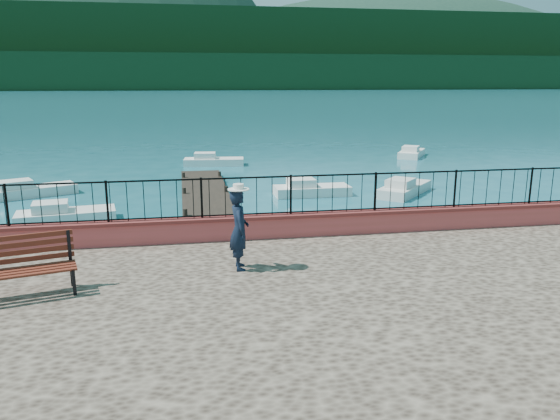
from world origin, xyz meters
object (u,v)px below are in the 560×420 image
object	(u,v)px
boat_5	(412,151)
boat_1	(312,187)
boat_3	(30,187)
park_bench	(18,281)
person	(239,230)
boat_0	(66,211)
boat_2	(405,185)
boat_4	(214,159)

from	to	relation	value
boat_5	boat_1	bearing A→B (deg)	172.23
boat_1	boat_3	distance (m)	12.57
park_bench	boat_1	distance (m)	16.00
person	boat_1	distance (m)	13.45
boat_0	park_bench	bearing A→B (deg)	-91.98
boat_2	boat_3	distance (m)	16.79
person	boat_3	bearing A→B (deg)	27.06
boat_5	person	bearing A→B (deg)	-177.97
person	boat_0	distance (m)	11.04
boat_0	boat_4	size ratio (longest dim) A/B	0.96
park_bench	boat_4	size ratio (longest dim) A/B	0.59
person	boat_2	bearing A→B (deg)	-37.15
boat_4	boat_2	bearing A→B (deg)	-45.99
person	boat_0	world-z (taller)	person
person	boat_3	distance (m)	16.63
park_bench	boat_0	xyz separation A→B (m)	(-1.24, 10.38, -1.13)
park_bench	boat_3	world-z (taller)	park_bench
boat_3	boat_4	size ratio (longest dim) A/B	1.08
boat_2	boat_1	bearing A→B (deg)	126.77
boat_1	boat_2	bearing A→B (deg)	-6.42
boat_3	boat_4	world-z (taller)	same
boat_3	boat_0	bearing A→B (deg)	-89.35
boat_0	boat_1	distance (m)	10.36
person	boat_3	size ratio (longest dim) A/B	0.44
boat_2	boat_3	world-z (taller)	same
boat_4	boat_5	xyz separation A→B (m)	(13.36, 1.45, 0.00)
boat_2	boat_4	bearing A→B (deg)	81.10
boat_1	boat_2	world-z (taller)	same
park_bench	boat_5	bearing A→B (deg)	39.04
park_bench	person	xyz separation A→B (m)	(4.09, 0.85, 0.51)
boat_3	boat_2	bearing A→B (deg)	-34.13
person	boat_1	size ratio (longest dim) A/B	0.50
boat_2	boat_0	bearing A→B (deg)	143.16
boat_4	boat_1	bearing A→B (deg)	-62.86
boat_1	boat_5	bearing A→B (deg)	49.02
boat_0	boat_1	bearing A→B (deg)	8.09
boat_0	boat_1	world-z (taller)	same
boat_4	person	bearing A→B (deg)	-86.25
park_bench	boat_1	world-z (taller)	park_bench
person	boat_0	size ratio (longest dim) A/B	0.49
park_bench	boat_4	xyz separation A→B (m)	(4.88, 23.09, -1.13)
person	boat_1	xyz separation A→B (m)	(4.58, 12.54, -1.64)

